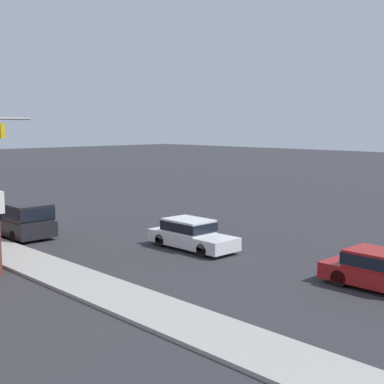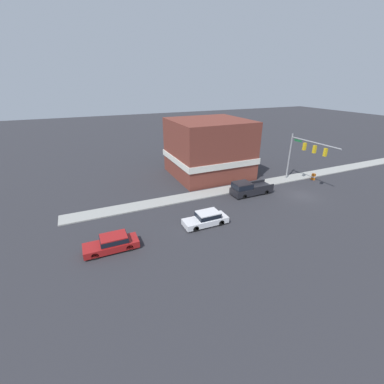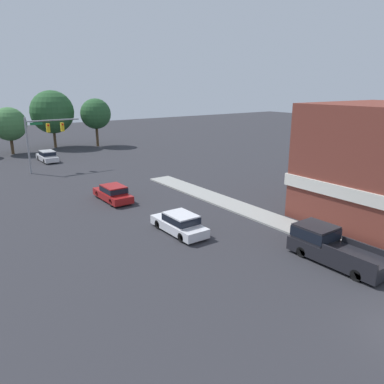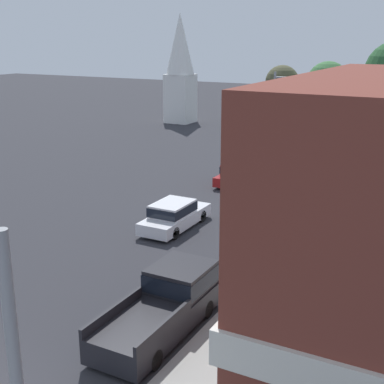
{
  "view_description": "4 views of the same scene",
  "coord_description": "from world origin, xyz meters",
  "px_view_note": "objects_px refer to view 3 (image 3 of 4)",
  "views": [
    {
      "loc": [
        16.62,
        34.24,
        6.17
      ],
      "look_at": [
        -0.13,
        16.81,
        3.13
      ],
      "focal_mm": 50.0,
      "sensor_mm": 36.0,
      "label": 1
    },
    {
      "loc": [
        -22.98,
        26.47,
        14.37
      ],
      "look_at": [
        1.43,
        15.64,
        2.73
      ],
      "focal_mm": 24.0,
      "sensor_mm": 36.0,
      "label": 2
    },
    {
      "loc": [
        -15.42,
        -5.28,
        10.13
      ],
      "look_at": [
        0.82,
        17.03,
        2.23
      ],
      "focal_mm": 35.0,
      "sensor_mm": 36.0,
      "label": 3
    },
    {
      "loc": [
        11.96,
        -7.94,
        9.89
      ],
      "look_at": [
        -1.27,
        16.74,
        1.67
      ],
      "focal_mm": 50.0,
      "sensor_mm": 36.0,
      "label": 4
    }
  ],
  "objects_px": {
    "car_second_ahead": "(113,193)",
    "car_distant": "(47,156)",
    "pickup_truck_parked": "(329,246)",
    "car_lead": "(180,223)"
  },
  "relations": [
    {
      "from": "car_second_ahead",
      "to": "car_distant",
      "type": "height_order",
      "value": "car_distant"
    },
    {
      "from": "pickup_truck_parked",
      "to": "car_second_ahead",
      "type": "bearing_deg",
      "value": 105.95
    },
    {
      "from": "car_lead",
      "to": "car_distant",
      "type": "bearing_deg",
      "value": 90.23
    },
    {
      "from": "car_distant",
      "to": "car_second_ahead",
      "type": "bearing_deg",
      "value": -91.07
    },
    {
      "from": "car_lead",
      "to": "car_distant",
      "type": "distance_m",
      "value": 32.14
    },
    {
      "from": "car_second_ahead",
      "to": "car_distant",
      "type": "distance_m",
      "value": 22.22
    },
    {
      "from": "car_distant",
      "to": "pickup_truck_parked",
      "type": "distance_m",
      "value": 41.2
    },
    {
      "from": "pickup_truck_parked",
      "to": "car_lead",
      "type": "bearing_deg",
      "value": 118.68
    },
    {
      "from": "car_lead",
      "to": "car_distant",
      "type": "height_order",
      "value": "car_distant"
    },
    {
      "from": "car_lead",
      "to": "pickup_truck_parked",
      "type": "bearing_deg",
      "value": -61.32
    }
  ]
}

